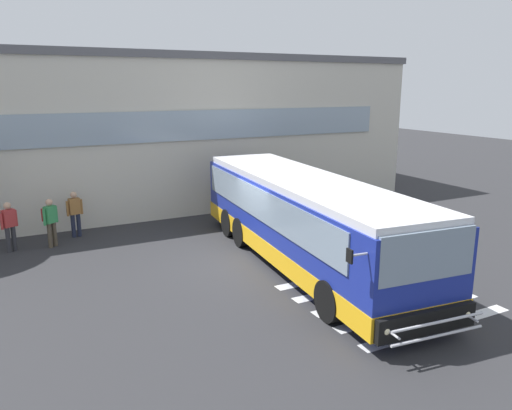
{
  "coord_description": "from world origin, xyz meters",
  "views": [
    {
      "loc": [
        -6.46,
        -13.33,
        5.36
      ],
      "look_at": [
        0.88,
        0.96,
        1.5
      ],
      "focal_mm": 34.85,
      "sensor_mm": 36.0,
      "label": 1
    }
  ],
  "objects_px": {
    "passenger_near_column": "(9,224)",
    "safety_bollard_yellow": "(242,215)",
    "bus_main_foreground": "(303,222)",
    "passenger_at_curb_edge": "(75,212)",
    "passenger_by_doorway": "(50,219)"
  },
  "relations": [
    {
      "from": "passenger_near_column",
      "to": "safety_bollard_yellow",
      "type": "bearing_deg",
      "value": -5.28
    },
    {
      "from": "bus_main_foreground",
      "to": "passenger_at_curb_edge",
      "type": "bearing_deg",
      "value": 133.24
    },
    {
      "from": "passenger_by_doorway",
      "to": "safety_bollard_yellow",
      "type": "xyz_separation_m",
      "value": [
        6.89,
        -0.68,
        -0.51
      ]
    },
    {
      "from": "safety_bollard_yellow",
      "to": "passenger_by_doorway",
      "type": "bearing_deg",
      "value": 174.36
    },
    {
      "from": "passenger_near_column",
      "to": "bus_main_foreground",
      "type": "bearing_deg",
      "value": -34.24
    },
    {
      "from": "bus_main_foreground",
      "to": "passenger_near_column",
      "type": "bearing_deg",
      "value": 145.76
    },
    {
      "from": "safety_bollard_yellow",
      "to": "passenger_at_curb_edge",
      "type": "bearing_deg",
      "value": 165.81
    },
    {
      "from": "bus_main_foreground",
      "to": "passenger_near_column",
      "type": "distance_m",
      "value": 9.64
    },
    {
      "from": "passenger_near_column",
      "to": "safety_bollard_yellow",
      "type": "relative_size",
      "value": 1.86
    },
    {
      "from": "passenger_by_doorway",
      "to": "passenger_at_curb_edge",
      "type": "xyz_separation_m",
      "value": [
        0.91,
        0.83,
        -0.03
      ]
    },
    {
      "from": "passenger_at_curb_edge",
      "to": "safety_bollard_yellow",
      "type": "height_order",
      "value": "passenger_at_curb_edge"
    },
    {
      "from": "bus_main_foreground",
      "to": "safety_bollard_yellow",
      "type": "bearing_deg",
      "value": 87.84
    },
    {
      "from": "passenger_by_doorway",
      "to": "safety_bollard_yellow",
      "type": "distance_m",
      "value": 6.95
    },
    {
      "from": "passenger_by_doorway",
      "to": "passenger_near_column",
      "type": "bearing_deg",
      "value": 176.71
    },
    {
      "from": "passenger_near_column",
      "to": "passenger_at_curb_edge",
      "type": "relative_size",
      "value": 1.0
    }
  ]
}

